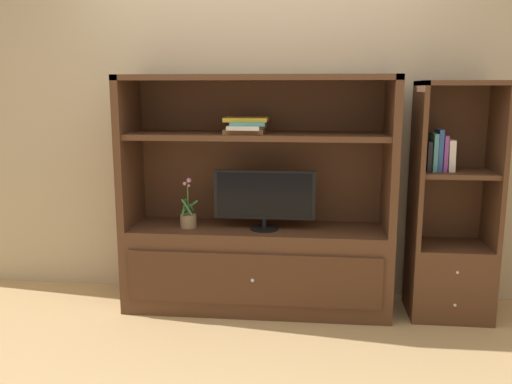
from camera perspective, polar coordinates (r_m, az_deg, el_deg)
The scene contains 8 objects.
ground_plane at distance 3.44m, azimuth -0.63°, elevation -14.53°, with size 8.00×8.00×0.00m, color tan.
painted_rear_wall at distance 3.85m, azimuth 0.63°, elevation 9.75°, with size 6.00×0.10×2.80m, color tan.
media_console at distance 3.65m, azimuth 0.10°, elevation -4.90°, with size 1.77×0.51×1.56m.
tv_monitor at distance 3.52m, azimuth 0.89°, elevation -0.57°, with size 0.67×0.19×0.39m.
potted_plant at distance 3.63m, azimuth -7.18°, elevation -2.80°, with size 0.12×0.13×0.34m.
magazine_stack at distance 3.52m, azimuth -1.03°, elevation 7.10°, with size 0.29×0.35×0.10m.
bookshelf_tall at distance 3.74m, azimuth 19.90°, elevation -4.93°, with size 0.51×0.41×1.53m.
upright_book_row at distance 3.60m, azimuth 18.82°, elevation 3.93°, with size 0.17×0.17×0.26m.
Camera 1 is at (0.36, -3.09, 1.48)m, focal length 37.76 mm.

